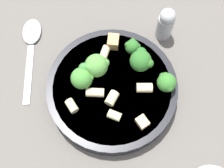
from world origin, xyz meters
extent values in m
plane|color=#5B5651|center=(0.00, 0.00, 0.00)|extent=(2.00, 2.00, 0.00)
cylinder|color=black|center=(0.00, 0.00, 0.02)|extent=(0.23, 0.23, 0.03)
cylinder|color=white|center=(0.00, 0.00, 0.03)|extent=(0.20, 0.20, 0.01)
torus|color=black|center=(0.00, 0.00, 0.03)|extent=(0.22, 0.22, 0.00)
cylinder|color=#9EC175|center=(-0.06, 0.06, 0.04)|extent=(0.01, 0.01, 0.01)
sphere|color=#387A2D|center=(-0.06, 0.06, 0.05)|extent=(0.03, 0.03, 0.03)
sphere|color=#33742E|center=(-0.07, 0.05, 0.05)|extent=(0.01, 0.01, 0.01)
sphere|color=#38702E|center=(-0.06, 0.07, 0.05)|extent=(0.02, 0.02, 0.02)
sphere|color=#327E28|center=(-0.07, 0.06, 0.05)|extent=(0.01, 0.01, 0.01)
cylinder|color=#93B766|center=(-0.07, -0.02, 0.04)|extent=(0.01, 0.01, 0.01)
sphere|color=#2D6B28|center=(-0.07, -0.02, 0.05)|extent=(0.03, 0.03, 0.03)
sphere|color=#2C6B26|center=(-0.08, -0.03, 0.05)|extent=(0.01, 0.01, 0.01)
sphere|color=#2E5E23|center=(-0.08, -0.02, 0.05)|extent=(0.01, 0.01, 0.01)
sphere|color=#2F6024|center=(-0.07, -0.03, 0.05)|extent=(0.01, 0.01, 0.01)
cylinder|color=#9EC175|center=(0.00, -0.04, 0.04)|extent=(0.01, 0.01, 0.02)
sphere|color=#569942|center=(0.00, -0.04, 0.06)|extent=(0.04, 0.04, 0.04)
sphere|color=#4F9841|center=(-0.01, -0.03, 0.06)|extent=(0.02, 0.02, 0.02)
sphere|color=#52893D|center=(0.01, -0.04, 0.06)|extent=(0.02, 0.02, 0.02)
sphere|color=#549C41|center=(0.01, -0.04, 0.07)|extent=(0.02, 0.02, 0.02)
cylinder|color=#93B766|center=(-0.06, 0.01, 0.04)|extent=(0.01, 0.01, 0.01)
sphere|color=#2D6B28|center=(-0.06, 0.01, 0.06)|extent=(0.04, 0.04, 0.04)
sphere|color=#286E29|center=(-0.07, 0.00, 0.06)|extent=(0.02, 0.02, 0.02)
sphere|color=#306624|center=(-0.06, 0.02, 0.06)|extent=(0.02, 0.02, 0.02)
cylinder|color=#84AD60|center=(0.03, -0.04, 0.04)|extent=(0.01, 0.01, 0.01)
sphere|color=#478E38|center=(0.03, -0.04, 0.05)|extent=(0.04, 0.04, 0.04)
sphere|color=#488A34|center=(0.02, -0.03, 0.06)|extent=(0.01, 0.01, 0.01)
sphere|color=#3E7F3A|center=(0.02, -0.05, 0.06)|extent=(0.02, 0.02, 0.02)
cylinder|color=beige|center=(-0.03, 0.04, 0.04)|extent=(0.03, 0.03, 0.02)
cylinder|color=beige|center=(0.07, -0.02, 0.04)|extent=(0.02, 0.02, 0.01)
cylinder|color=beige|center=(-0.03, -0.05, 0.04)|extent=(0.03, 0.02, 0.01)
cylinder|color=beige|center=(0.02, 0.02, 0.04)|extent=(0.03, 0.02, 0.02)
cylinder|color=beige|center=(0.04, 0.04, 0.04)|extent=(0.02, 0.03, 0.01)
cylinder|color=beige|center=(0.03, -0.01, 0.04)|extent=(0.03, 0.03, 0.01)
cube|color=tan|center=(0.01, 0.08, 0.04)|extent=(0.02, 0.02, 0.01)
cube|color=tan|center=(-0.06, -0.06, 0.04)|extent=(0.03, 0.03, 0.02)
cylinder|color=#B2B2B7|center=(-0.16, -0.02, 0.03)|extent=(0.03, 0.03, 0.05)
sphere|color=#B7B7BC|center=(-0.16, -0.02, 0.06)|extent=(0.03, 0.03, 0.03)
cube|color=silver|center=(0.08, -0.13, 0.00)|extent=(0.09, 0.09, 0.01)
ellipsoid|color=silver|center=(0.02, -0.20, 0.01)|extent=(0.06, 0.07, 0.01)
camera|label=1|loc=(0.14, 0.14, 0.53)|focal=50.00mm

